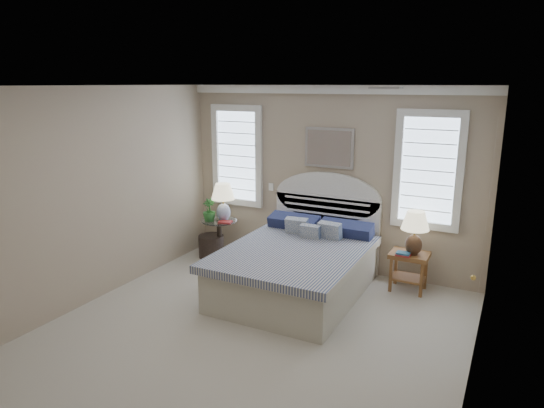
{
  "coord_description": "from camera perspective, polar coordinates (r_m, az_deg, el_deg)",
  "views": [
    {
      "loc": [
        2.44,
        -4.11,
        2.72
      ],
      "look_at": [
        -0.17,
        1.0,
        1.29
      ],
      "focal_mm": 32.0,
      "sensor_mm": 36.0,
      "label": 1
    }
  ],
  "objects": [
    {
      "name": "lamp_right",
      "position": [
        6.58,
        16.46,
        -2.73
      ],
      "size": [
        0.41,
        0.41,
        0.59
      ],
      "rotation": [
        0.0,
        0.0,
        -0.12
      ],
      "color": "black",
      "rests_on": "nightstand_right"
    },
    {
      "name": "hvac_vent",
      "position": [
        5.06,
        13.26,
        13.17
      ],
      "size": [
        0.3,
        0.2,
        0.02
      ],
      "primitive_type": "cube",
      "color": "#B2B2B2",
      "rests_on": "ceiling"
    },
    {
      "name": "wall_back",
      "position": [
        7.18,
        6.71,
        2.89
      ],
      "size": [
        4.5,
        0.02,
        2.7
      ],
      "primitive_type": "cube",
      "color": "tan",
      "rests_on": "floor"
    },
    {
      "name": "closet_door",
      "position": [
        5.53,
        23.84,
        -3.22
      ],
      "size": [
        0.02,
        1.8,
        2.4
      ],
      "primitive_type": "cube",
      "color": "silver",
      "rests_on": "floor"
    },
    {
      "name": "bed",
      "position": [
        6.51,
        3.22,
        -7.05
      ],
      "size": [
        1.72,
        2.28,
        1.47
      ],
      "color": "#B8B3A1",
      "rests_on": "floor"
    },
    {
      "name": "nightstand_right",
      "position": [
        6.78,
        15.82,
        -6.72
      ],
      "size": [
        0.5,
        0.4,
        0.53
      ],
      "color": "brown",
      "rests_on": "floor"
    },
    {
      "name": "window_left",
      "position": [
        7.79,
        -4.08,
        5.68
      ],
      "size": [
        0.9,
        0.06,
        1.6
      ],
      "primitive_type": "cube",
      "color": "#AEC4DD",
      "rests_on": "wall_back"
    },
    {
      "name": "wall_left",
      "position": [
        6.39,
        -21.15,
        0.64
      ],
      "size": [
        0.02,
        5.0,
        2.7
      ],
      "primitive_type": "cube",
      "color": "tan",
      "rests_on": "floor"
    },
    {
      "name": "books_right",
      "position": [
        6.59,
        15.18,
        -5.71
      ],
      "size": [
        0.18,
        0.13,
        0.05
      ],
      "rotation": [
        0.0,
        0.0,
        -0.0
      ],
      "color": "maroon",
      "rests_on": "nightstand_right"
    },
    {
      "name": "wall_right",
      "position": [
        4.34,
        23.21,
        -5.63
      ],
      "size": [
        0.02,
        5.0,
        2.7
      ],
      "primitive_type": "cube",
      "color": "tan",
      "rests_on": "floor"
    },
    {
      "name": "switch_plate",
      "position": [
        7.58,
        -0.11,
        2.04
      ],
      "size": [
        0.08,
        0.01,
        0.12
      ],
      "primitive_type": "cube",
      "color": "white",
      "rests_on": "wall_back"
    },
    {
      "name": "ceiling",
      "position": [
        4.78,
        -3.73,
        13.71
      ],
      "size": [
        4.5,
        5.0,
        0.01
      ],
      "primitive_type": "cube",
      "color": "silver",
      "rests_on": "wall_back"
    },
    {
      "name": "lamp_left",
      "position": [
        7.57,
        -5.77,
        0.73
      ],
      "size": [
        0.47,
        0.47,
        0.6
      ],
      "rotation": [
        0.0,
        0.0,
        -0.37
      ],
      "color": "silver",
      "rests_on": "side_table_left"
    },
    {
      "name": "window_right",
      "position": [
        6.76,
        17.9,
        3.77
      ],
      "size": [
        0.9,
        0.06,
        1.6
      ],
      "primitive_type": "cube",
      "color": "#AEC4DD",
      "rests_on": "wall_back"
    },
    {
      "name": "floor",
      "position": [
        5.5,
        -3.27,
        -15.68
      ],
      "size": [
        4.5,
        5.0,
        0.01
      ],
      "primitive_type": "cube",
      "color": "#B6AF9B",
      "rests_on": "ground"
    },
    {
      "name": "floor_pot",
      "position": [
        7.86,
        -7.16,
        -4.95
      ],
      "size": [
        0.43,
        0.43,
        0.36
      ],
      "primitive_type": "cylinder",
      "rotation": [
        0.0,
        0.0,
        -0.07
      ],
      "color": "black",
      "rests_on": "floor"
    },
    {
      "name": "painting",
      "position": [
        7.07,
        6.71,
        6.57
      ],
      "size": [
        0.74,
        0.04,
        0.58
      ],
      "primitive_type": "cube",
      "color": "silver",
      "rests_on": "wall_back"
    },
    {
      "name": "potted_plant",
      "position": [
        7.59,
        -7.4,
        -0.71
      ],
      "size": [
        0.23,
        0.23,
        0.36
      ],
      "primitive_type": "imported",
      "rotation": [
        0.0,
        0.0,
        0.14
      ],
      "color": "#2E7332",
      "rests_on": "side_table_left"
    },
    {
      "name": "side_table_left",
      "position": [
        7.75,
        -6.2,
        -3.61
      ],
      "size": [
        0.56,
        0.56,
        0.63
      ],
      "color": "black",
      "rests_on": "floor"
    },
    {
      "name": "books_left",
      "position": [
        7.51,
        -5.52,
        -2.12
      ],
      "size": [
        0.23,
        0.19,
        0.03
      ],
      "rotation": [
        0.0,
        0.0,
        0.26
      ],
      "color": "maroon",
      "rests_on": "side_table_left"
    },
    {
      "name": "crown_molding",
      "position": [
        7.01,
        6.9,
        13.24
      ],
      "size": [
        4.5,
        0.08,
        0.12
      ],
      "primitive_type": "cube",
      "color": "white",
      "rests_on": "wall_back"
    }
  ]
}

